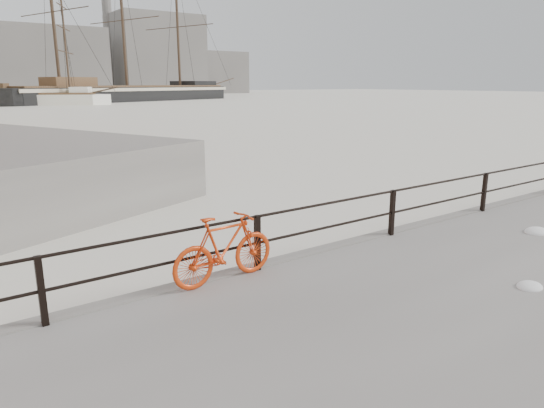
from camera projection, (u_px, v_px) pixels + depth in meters
ground at (385, 248)px, 10.78m from camera, size 400.00×400.00×0.00m
guardrail at (392, 213)px, 10.46m from camera, size 28.00×0.10×1.00m
bicycle at (224, 248)px, 7.98m from camera, size 1.92×0.38×1.15m
barque_black at (128, 101)px, 96.72m from camera, size 66.22×39.63×35.41m
schooner_mid at (33, 105)px, 79.52m from camera, size 28.84×21.24×19.32m
industrial_west at (41, 62)px, 130.50m from camera, size 32.00×18.00×18.00m
industrial_mid at (156, 55)px, 153.40m from camera, size 26.00×20.00×24.00m
industrial_east at (213, 73)px, 171.49m from camera, size 20.00×16.00×14.00m
smokestack at (108, 20)px, 147.61m from camera, size 2.80×2.80×44.00m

